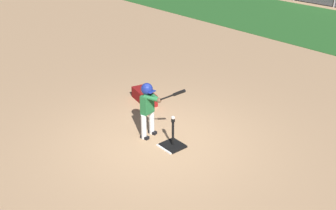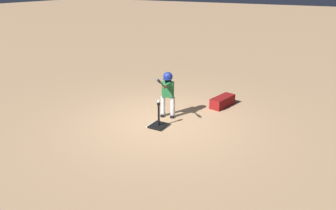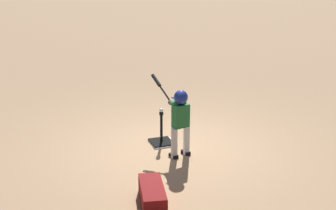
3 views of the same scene
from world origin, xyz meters
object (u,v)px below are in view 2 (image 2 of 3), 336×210
Objects in this scene: batter_child at (167,89)px; baseball at (159,101)px; batting_tee at (159,123)px; equipment_bag at (222,101)px.

baseball is at bearing 10.67° from batter_child.
batting_tee is 0.93m from batter_child.
baseball is at bearing -10.77° from equipment_bag.
batting_tee reaches higher than equipment_bag.
equipment_bag is at bearing 146.81° from batter_child.
batter_child is at bearing -169.33° from baseball.
baseball is (0.00, 0.00, 0.57)m from batting_tee.
batter_child is at bearing -22.14° from equipment_bag.
batting_tee is 0.47× the size of batter_child.
batter_child is (-0.62, -0.12, 0.68)m from batting_tee.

